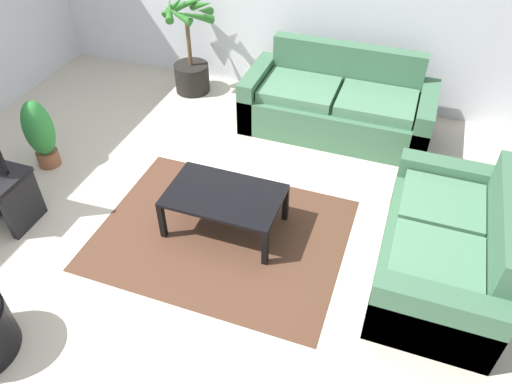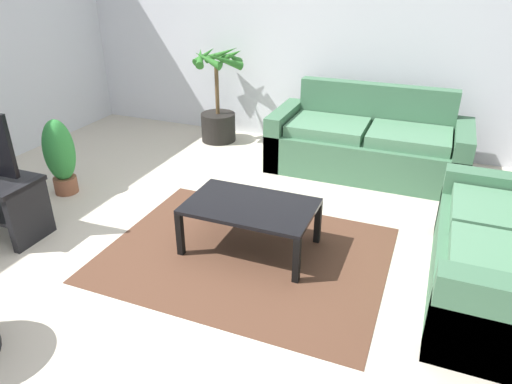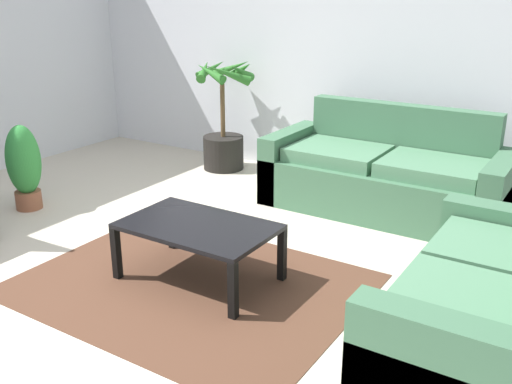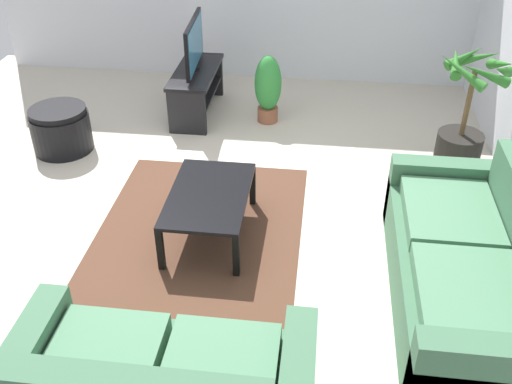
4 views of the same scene
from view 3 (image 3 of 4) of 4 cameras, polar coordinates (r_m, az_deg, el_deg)
ground_plane at (r=4.08m, az=-13.24°, el=-8.76°), size 6.60×6.60×0.00m
wall_back at (r=6.09m, az=6.67°, el=14.21°), size 6.00×0.06×2.70m
couch_main at (r=5.26m, az=12.57°, el=1.38°), size 2.08×0.90×0.90m
couch_loveseat at (r=3.32m, az=22.29°, el=-10.84°), size 0.90×1.66×0.90m
coffee_table at (r=3.90m, az=-5.69°, el=-3.81°), size 1.01×0.63×0.40m
area_rug at (r=3.99m, az=-6.41°, el=-8.94°), size 2.20×1.70×0.01m
potted_palm at (r=6.33m, az=-3.15°, el=6.23°), size 0.68×0.73×1.20m
potted_plant_small at (r=5.53m, az=-21.76°, el=2.43°), size 0.30×0.30×0.77m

